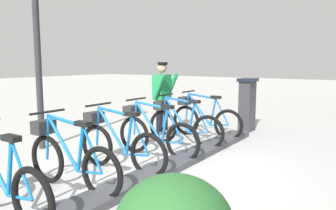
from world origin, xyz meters
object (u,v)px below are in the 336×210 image
(bike_docked_3, at_px, (118,143))
(lamp_post, at_px, (35,6))
(bike_docked_1, at_px, (181,124))
(bike_docked_0, at_px, (203,118))
(bike_docked_4, at_px, (69,158))
(payment_kiosk, at_px, (247,104))
(bike_docked_2, at_px, (154,133))
(worker_near_rack, at_px, (162,96))

(bike_docked_3, relative_size, lamp_post, 0.42)
(bike_docked_1, bearing_deg, bike_docked_0, -90.00)
(bike_docked_0, relative_size, bike_docked_4, 1.00)
(payment_kiosk, relative_size, bike_docked_0, 0.74)
(payment_kiosk, distance_m, bike_docked_3, 4.00)
(bike_docked_3, height_order, bike_docked_4, same)
(bike_docked_0, height_order, bike_docked_1, same)
(bike_docked_2, relative_size, lamp_post, 0.42)
(bike_docked_2, xyz_separation_m, bike_docked_3, (0.00, 0.93, 0.00))
(lamp_post, bearing_deg, bike_docked_3, 175.47)
(payment_kiosk, relative_size, bike_docked_1, 0.74)
(payment_kiosk, relative_size, lamp_post, 0.31)
(bike_docked_0, bearing_deg, bike_docked_3, 90.00)
(bike_docked_1, xyz_separation_m, bike_docked_3, (0.00, 1.87, 0.00))
(payment_kiosk, xyz_separation_m, bike_docked_0, (0.57, 1.15, -0.24))
(bike_docked_3, bearing_deg, bike_docked_4, 90.00)
(lamp_post, bearing_deg, bike_docked_4, 152.64)
(bike_docked_3, bearing_deg, bike_docked_2, -90.00)
(bike_docked_4, height_order, worker_near_rack, worker_near_rack)
(bike_docked_1, height_order, bike_docked_2, same)
(bike_docked_3, relative_size, worker_near_rack, 1.04)
(bike_docked_0, xyz_separation_m, bike_docked_2, (0.00, 1.87, 0.00))
(bike_docked_0, xyz_separation_m, worker_near_rack, (0.88, 0.34, 0.48))
(payment_kiosk, height_order, worker_near_rack, worker_near_rack)
(bike_docked_2, bearing_deg, bike_docked_4, 90.00)
(bike_docked_2, xyz_separation_m, lamp_post, (2.13, 0.76, 2.26))
(bike_docked_3, bearing_deg, worker_near_rack, -70.32)
(bike_docked_2, distance_m, bike_docked_4, 1.87)
(payment_kiosk, distance_m, bike_docked_0, 1.31)
(worker_near_rack, height_order, lamp_post, lamp_post)
(bike_docked_2, bearing_deg, lamp_post, 19.75)
(bike_docked_1, bearing_deg, lamp_post, 38.56)
(bike_docked_0, height_order, bike_docked_3, same)
(bike_docked_1, distance_m, worker_near_rack, 1.17)
(bike_docked_3, distance_m, lamp_post, 3.11)
(payment_kiosk, height_order, lamp_post, lamp_post)
(bike_docked_0, distance_m, bike_docked_4, 3.73)
(bike_docked_1, relative_size, bike_docked_3, 1.00)
(payment_kiosk, height_order, bike_docked_2, payment_kiosk)
(bike_docked_4, bearing_deg, bike_docked_2, -90.00)
(bike_docked_1, relative_size, bike_docked_4, 1.00)
(payment_kiosk, distance_m, worker_near_rack, 2.09)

